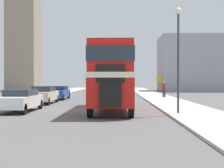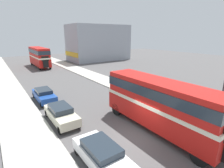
{
  "view_description": "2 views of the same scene",
  "coord_description": "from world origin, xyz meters",
  "px_view_note": "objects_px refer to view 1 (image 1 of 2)",
  "views": [
    {
      "loc": [
        2.25,
        -20.28,
        1.92
      ],
      "look_at": [
        1.9,
        -0.09,
        1.7
      ],
      "focal_mm": 50.0,
      "sensor_mm": 36.0,
      "label": 1
    },
    {
      "loc": [
        -8.16,
        -8.24,
        7.35
      ],
      "look_at": [
        1.9,
        6.13,
        2.33
      ],
      "focal_mm": 28.0,
      "sensor_mm": 36.0,
      "label": 2
    }
  ],
  "objects_px": {
    "pedestrian_walking": "(164,88)",
    "street_lamp": "(178,44)",
    "double_decker_bus": "(112,73)",
    "car_parked_mid": "(44,95)",
    "bus_distant": "(111,77)",
    "car_parked_far": "(59,92)",
    "car_parked_near": "(20,100)"
  },
  "relations": [
    {
      "from": "pedestrian_walking",
      "to": "street_lamp",
      "type": "xyz_separation_m",
      "value": [
        -1.72,
        -16.74,
        2.89
      ]
    },
    {
      "from": "double_decker_bus",
      "to": "car_parked_mid",
      "type": "distance_m",
      "value": 8.23
    },
    {
      "from": "double_decker_bus",
      "to": "bus_distant",
      "type": "xyz_separation_m",
      "value": [
        -0.68,
        34.37,
        0.22
      ]
    },
    {
      "from": "bus_distant",
      "to": "car_parked_mid",
      "type": "xyz_separation_m",
      "value": [
        -5.11,
        -28.76,
        -1.87
      ]
    },
    {
      "from": "double_decker_bus",
      "to": "car_parked_far",
      "type": "height_order",
      "value": "double_decker_bus"
    },
    {
      "from": "double_decker_bus",
      "to": "car_parked_near",
      "type": "height_order",
      "value": "double_decker_bus"
    },
    {
      "from": "double_decker_bus",
      "to": "car_parked_near",
      "type": "distance_m",
      "value": 6.0
    },
    {
      "from": "car_parked_far",
      "to": "car_parked_near",
      "type": "bearing_deg",
      "value": -90.04
    },
    {
      "from": "double_decker_bus",
      "to": "car_parked_near",
      "type": "bearing_deg",
      "value": -170.6
    },
    {
      "from": "double_decker_bus",
      "to": "car_parked_far",
      "type": "relative_size",
      "value": 2.27
    },
    {
      "from": "car_parked_near",
      "to": "pedestrian_walking",
      "type": "bearing_deg",
      "value": 53.23
    },
    {
      "from": "car_parked_far",
      "to": "double_decker_bus",
      "type": "bearing_deg",
      "value": -64.0
    },
    {
      "from": "car_parked_mid",
      "to": "pedestrian_walking",
      "type": "distance_m",
      "value": 14.0
    },
    {
      "from": "car_parked_far",
      "to": "car_parked_mid",
      "type": "bearing_deg",
      "value": -91.15
    },
    {
      "from": "car_parked_near",
      "to": "car_parked_mid",
      "type": "height_order",
      "value": "car_parked_mid"
    },
    {
      "from": "car_parked_near",
      "to": "street_lamp",
      "type": "relative_size",
      "value": 0.78
    },
    {
      "from": "car_parked_mid",
      "to": "car_parked_near",
      "type": "bearing_deg",
      "value": -89.02
    },
    {
      "from": "double_decker_bus",
      "to": "pedestrian_walking",
      "type": "relative_size",
      "value": 6.08
    },
    {
      "from": "car_parked_far",
      "to": "pedestrian_walking",
      "type": "relative_size",
      "value": 2.68
    },
    {
      "from": "double_decker_bus",
      "to": "car_parked_near",
      "type": "xyz_separation_m",
      "value": [
        -5.68,
        -0.94,
        -1.69
      ]
    },
    {
      "from": "street_lamp",
      "to": "car_parked_far",
      "type": "bearing_deg",
      "value": 123.11
    },
    {
      "from": "car_parked_far",
      "to": "street_lamp",
      "type": "height_order",
      "value": "street_lamp"
    },
    {
      "from": "car_parked_near",
      "to": "pedestrian_walking",
      "type": "distance_m",
      "value": 18.59
    },
    {
      "from": "double_decker_bus",
      "to": "street_lamp",
      "type": "height_order",
      "value": "street_lamp"
    },
    {
      "from": "pedestrian_walking",
      "to": "street_lamp",
      "type": "relative_size",
      "value": 0.29
    },
    {
      "from": "double_decker_bus",
      "to": "street_lamp",
      "type": "bearing_deg",
      "value": -36.81
    },
    {
      "from": "double_decker_bus",
      "to": "car_parked_mid",
      "type": "height_order",
      "value": "double_decker_bus"
    },
    {
      "from": "car_parked_near",
      "to": "street_lamp",
      "type": "height_order",
      "value": "street_lamp"
    },
    {
      "from": "double_decker_bus",
      "to": "car_parked_far",
      "type": "xyz_separation_m",
      "value": [
        -5.67,
        11.62,
        -1.69
      ]
    },
    {
      "from": "car_parked_mid",
      "to": "car_parked_far",
      "type": "distance_m",
      "value": 6.01
    },
    {
      "from": "bus_distant",
      "to": "car_parked_mid",
      "type": "distance_m",
      "value": 29.27
    },
    {
      "from": "car_parked_far",
      "to": "bus_distant",
      "type": "bearing_deg",
      "value": 77.64
    }
  ]
}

